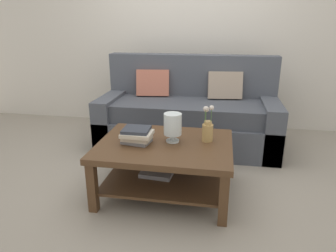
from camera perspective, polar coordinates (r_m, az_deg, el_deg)
The scene contains 7 objects.
ground_plane at distance 3.17m, azimuth -0.60°, elevation -8.32°, with size 10.00×10.00×0.00m, color gray.
back_wall at distance 4.45m, azimuth 3.45°, elevation 17.55°, with size 6.40×0.12×2.70m, color beige.
couch at distance 3.74m, azimuth 3.80°, elevation 1.95°, with size 2.08×0.90×1.06m.
coffee_table at distance 2.66m, azimuth -0.61°, elevation -5.68°, with size 1.13×0.88×0.47m.
book_stack_main at distance 2.60m, azimuth -5.79°, elevation -1.72°, with size 0.26×0.23×0.13m.
glass_hurricane_vase at distance 2.59m, azimuth 0.87°, elevation 0.15°, with size 0.15×0.15×0.25m.
flower_pitcher at distance 2.64m, azimuth 7.33°, elevation -0.50°, with size 0.09×0.10×0.32m.
Camera 1 is at (0.52, -2.77, 1.44)m, focal length 32.92 mm.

